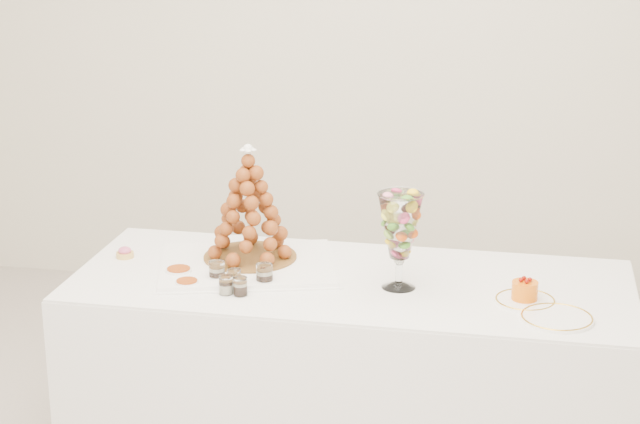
# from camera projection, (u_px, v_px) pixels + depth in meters

# --- Properties ---
(buffet_table) EXTENTS (1.92, 0.78, 0.73)m
(buffet_table) POSITION_uv_depth(u_px,v_px,m) (350.00, 376.00, 3.76)
(buffet_table) COLOR white
(buffet_table) RESTS_ON ground
(lace_tray) EXTENTS (0.70, 0.60, 0.02)m
(lace_tray) POSITION_uv_depth(u_px,v_px,m) (247.00, 265.00, 3.75)
(lace_tray) COLOR white
(lace_tray) RESTS_ON buffet_table
(macaron_vase) EXTENTS (0.15, 0.15, 0.33)m
(macaron_vase) POSITION_uv_depth(u_px,v_px,m) (400.00, 227.00, 3.51)
(macaron_vase) COLOR white
(macaron_vase) RESTS_ON buffet_table
(cake_plate) EXTENTS (0.20, 0.20, 0.01)m
(cake_plate) POSITION_uv_depth(u_px,v_px,m) (525.00, 301.00, 3.45)
(cake_plate) COLOR white
(cake_plate) RESTS_ON buffet_table
(spare_plate) EXTENTS (0.23, 0.23, 0.01)m
(spare_plate) POSITION_uv_depth(u_px,v_px,m) (557.00, 318.00, 3.32)
(spare_plate) COLOR white
(spare_plate) RESTS_ON buffet_table
(pink_tart) EXTENTS (0.06, 0.06, 0.04)m
(pink_tart) POSITION_uv_depth(u_px,v_px,m) (125.00, 253.00, 3.85)
(pink_tart) COLOR tan
(pink_tart) RESTS_ON buffet_table
(verrine_a) EXTENTS (0.06, 0.06, 0.07)m
(verrine_a) POSITION_uv_depth(u_px,v_px,m) (217.00, 272.00, 3.62)
(verrine_a) COLOR white
(verrine_a) RESTS_ON buffet_table
(verrine_b) EXTENTS (0.06, 0.06, 0.06)m
(verrine_b) POSITION_uv_depth(u_px,v_px,m) (234.00, 279.00, 3.56)
(verrine_b) COLOR white
(verrine_b) RESTS_ON buffet_table
(verrine_c) EXTENTS (0.06, 0.06, 0.08)m
(verrine_c) POSITION_uv_depth(u_px,v_px,m) (265.00, 275.00, 3.58)
(verrine_c) COLOR white
(verrine_c) RESTS_ON buffet_table
(verrine_d) EXTENTS (0.05, 0.05, 0.06)m
(verrine_d) POSITION_uv_depth(u_px,v_px,m) (226.00, 285.00, 3.51)
(verrine_d) COLOR white
(verrine_d) RESTS_ON buffet_table
(verrine_e) EXTENTS (0.05, 0.05, 0.06)m
(verrine_e) POSITION_uv_depth(u_px,v_px,m) (240.00, 286.00, 3.50)
(verrine_e) COLOR white
(verrine_e) RESTS_ON buffet_table
(ramekin_back) EXTENTS (0.09, 0.09, 0.03)m
(ramekin_back) POSITION_uv_depth(u_px,v_px,m) (179.00, 273.00, 3.67)
(ramekin_back) COLOR white
(ramekin_back) RESTS_ON buffet_table
(ramekin_front) EXTENTS (0.08, 0.08, 0.02)m
(ramekin_front) POSITION_uv_depth(u_px,v_px,m) (187.00, 285.00, 3.57)
(ramekin_front) COLOR white
(ramekin_front) RESTS_ON buffet_table
(croquembouche) EXTENTS (0.33, 0.33, 0.41)m
(croquembouche) POSITION_uv_depth(u_px,v_px,m) (249.00, 203.00, 3.74)
(croquembouche) COLOR brown
(croquembouche) RESTS_ON lace_tray
(mousse_cake) EXTENTS (0.08, 0.08, 0.07)m
(mousse_cake) POSITION_uv_depth(u_px,v_px,m) (525.00, 290.00, 3.45)
(mousse_cake) COLOR orange
(mousse_cake) RESTS_ON cake_plate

